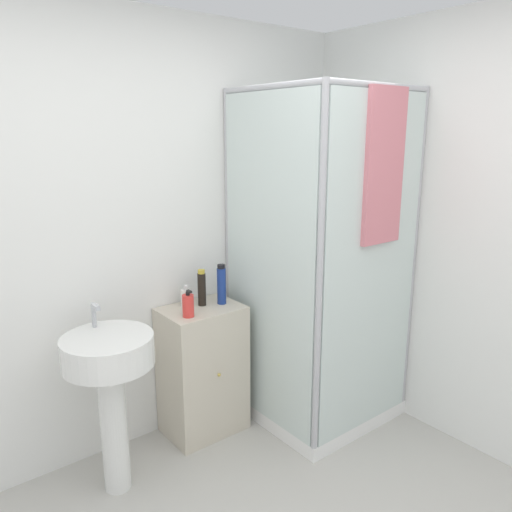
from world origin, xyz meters
name	(u,v)px	position (x,y,z in m)	size (l,w,h in m)	color
wall_back	(100,243)	(0.00, 1.70, 1.25)	(6.40, 0.06, 2.50)	white
shower_enclosure	(320,331)	(1.18, 1.15, 0.60)	(0.86, 0.89, 2.10)	white
vanity_cabinet	(203,370)	(0.51, 1.49, 0.41)	(0.48, 0.36, 0.82)	beige
sink	(110,375)	(-0.14, 1.32, 0.66)	(0.46, 0.46, 1.00)	white
soap_dispenser	(188,305)	(0.37, 1.42, 0.88)	(0.07, 0.07, 0.16)	red
shampoo_bottle_tall_black	(202,288)	(0.54, 1.53, 0.93)	(0.05, 0.05, 0.22)	black
shampoo_bottle_blue	(221,285)	(0.65, 1.48, 0.94)	(0.05, 0.05, 0.25)	navy
lotion_bottle_white	(186,298)	(0.45, 1.57, 0.87)	(0.06, 0.06, 0.14)	white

